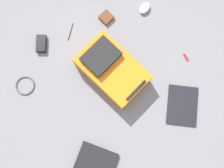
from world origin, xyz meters
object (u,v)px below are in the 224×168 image
computer_mouse (145,8)px  cable_coil (25,85)px  book_red (182,105)px  power_brick (41,44)px  pen_black (71,32)px  earbud_pouch (106,17)px  usb_stick (186,57)px  backpack (111,69)px

computer_mouse → cable_coil: computer_mouse is taller
book_red → power_brick: bearing=-54.8°
computer_mouse → book_red: bearing=143.7°
pen_black → earbud_pouch: earbud_pouch is taller
earbud_pouch → usb_stick: earbud_pouch is taller
computer_mouse → cable_coil: 1.01m
backpack → cable_coil: 0.61m
pen_black → earbud_pouch: (-0.27, 0.04, 0.01)m
pen_black → earbud_pouch: size_ratio=1.61×
earbud_pouch → pen_black: bearing=-8.5°
power_brick → pen_black: bearing=174.3°
cable_coil → power_brick: (-0.24, -0.20, 0.01)m
power_brick → usb_stick: bearing=143.9°
power_brick → usb_stick: size_ratio=2.17×
backpack → pen_black: bearing=-76.0°
power_brick → earbud_pouch: power_brick is taller
cable_coil → power_brick: power_brick is taller
usb_stick → backpack: bearing=-19.5°
computer_mouse → backpack: bearing=97.7°
pen_black → computer_mouse: bearing=167.3°
cable_coil → power_brick: 0.31m
power_brick → earbud_pouch: bearing=172.8°
computer_mouse → power_brick: (0.77, -0.15, -0.00)m
cable_coil → earbud_pouch: 0.75m
backpack → computer_mouse: 0.53m
book_red → power_brick: size_ratio=2.71×
power_brick → computer_mouse: bearing=169.3°
computer_mouse → cable_coil: size_ratio=0.73×
pen_black → cable_coil: bearing=21.3°
cable_coil → earbud_pouch: bearing=-169.2°
backpack → power_brick: 0.54m
earbud_pouch → book_red: bearing=98.5°
pen_black → backpack: bearing=104.0°
power_brick → earbud_pouch: size_ratio=1.50×
earbud_pouch → usb_stick: 0.64m
earbud_pouch → usb_stick: size_ratio=1.44×
pen_black → usb_stick: (-0.61, 0.58, 0.00)m
cable_coil → earbud_pouch: (-0.74, -0.14, 0.01)m
earbud_pouch → cable_coil: bearing=10.8°
cable_coil → backpack: bearing=158.4°
usb_stick → pen_black: bearing=-43.9°
book_red → earbud_pouch: 0.82m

